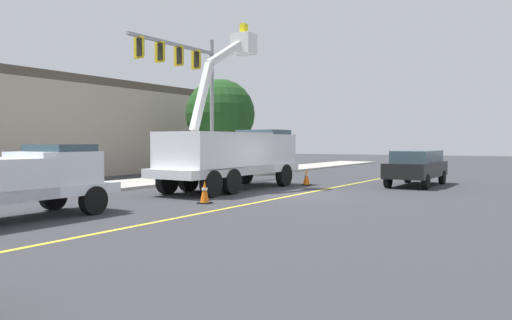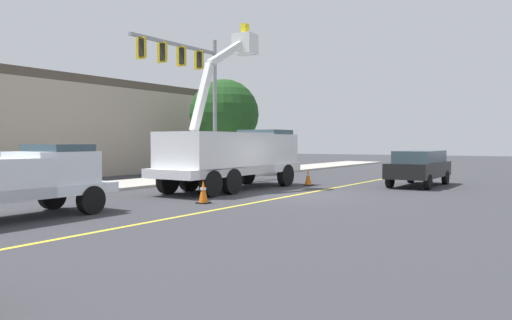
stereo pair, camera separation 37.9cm
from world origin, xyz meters
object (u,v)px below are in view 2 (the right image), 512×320
at_px(utility_bucket_truck, 233,153).
at_px(traffic_cone_mid_rear, 308,177).
at_px(service_pickup_truck, 11,179).
at_px(traffic_signal_mast, 190,75).
at_px(passing_minivan, 419,166).
at_px(traffic_cone_mid_front, 203,192).

bearing_deg(utility_bucket_truck, traffic_cone_mid_rear, -32.46).
relative_size(service_pickup_truck, traffic_signal_mast, 0.74).
height_order(passing_minivan, traffic_signal_mast, traffic_signal_mast).
bearing_deg(traffic_signal_mast, passing_minivan, -75.85).
relative_size(utility_bucket_truck, traffic_signal_mast, 1.08).
xyz_separation_m(service_pickup_truck, traffic_signal_mast, (12.90, 3.05, 4.52)).
distance_m(utility_bucket_truck, service_pickup_truck, 10.25).
bearing_deg(passing_minivan, traffic_cone_mid_rear, 113.32).
height_order(traffic_cone_mid_front, traffic_cone_mid_rear, traffic_cone_mid_front).
xyz_separation_m(service_pickup_truck, traffic_cone_mid_rear, (13.65, -3.36, -0.73)).
xyz_separation_m(utility_bucket_truck, service_pickup_truck, (-10.18, 1.15, -0.50)).
distance_m(service_pickup_truck, traffic_signal_mast, 14.01).
height_order(utility_bucket_truck, traffic_cone_mid_front, utility_bucket_truck).
relative_size(utility_bucket_truck, traffic_cone_mid_front, 10.41).
distance_m(passing_minivan, traffic_signal_mast, 12.51).
bearing_deg(traffic_cone_mid_front, utility_bucket_truck, 17.92).
bearing_deg(traffic_cone_mid_front, traffic_cone_mid_rear, -4.61).
bearing_deg(service_pickup_truck, traffic_cone_mid_front, -26.47).
bearing_deg(traffic_signal_mast, traffic_cone_mid_front, -142.56).
bearing_deg(service_pickup_truck, traffic_signal_mast, 13.29).
distance_m(utility_bucket_truck, traffic_cone_mid_rear, 4.29).
xyz_separation_m(passing_minivan, traffic_cone_mid_front, (-10.33, 5.52, -0.57)).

